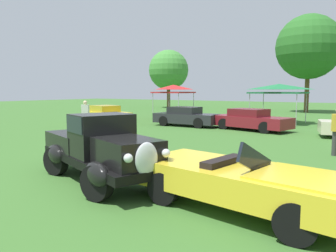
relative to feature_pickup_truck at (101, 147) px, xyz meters
name	(u,v)px	position (x,y,z in m)	size (l,w,h in m)	color
ground_plane	(111,178)	(0.01, 0.33, -0.87)	(120.00, 120.00, 0.00)	#386628
feature_pickup_truck	(101,147)	(0.00, 0.00, 0.00)	(4.68, 2.99, 1.70)	black
neighbor_convertible	(248,181)	(3.83, -0.07, -0.29)	(4.59, 2.37, 1.40)	yellow
show_car_yellow	(106,114)	(-10.42, 11.19, -0.27)	(4.49, 2.88, 1.22)	yellow
show_car_charcoal	(186,117)	(-4.71, 12.51, -0.27)	(4.18, 1.73, 1.22)	#28282D
show_car_burgundy	(250,120)	(-0.52, 12.55, -0.27)	(4.76, 2.73, 1.22)	maroon
spectator_by_row	(85,114)	(-8.38, 7.40, 0.05)	(0.47, 0.41, 1.69)	#9E998E
canopy_tent_left_field	(174,88)	(-8.27, 16.67, 1.55)	(2.62, 2.62, 2.71)	#B7B7BC
canopy_tent_center_field	(279,88)	(-0.29, 17.58, 1.56)	(3.38, 3.38, 2.71)	#B7B7BC
treeline_far_left	(169,70)	(-17.92, 30.90, 4.00)	(5.12, 5.12, 7.45)	brown
treeline_mid_left	(309,47)	(-0.90, 30.59, 5.72)	(6.48, 6.48, 9.84)	brown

